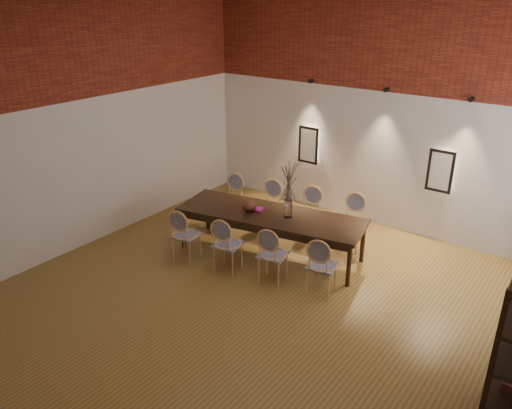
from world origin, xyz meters
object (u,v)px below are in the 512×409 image
Objects in this scene: chair_near_c at (273,254)px; bowl at (250,206)px; chair_far_c at (308,216)px; chair_near_a at (186,235)px; chair_near_b at (228,244)px; vase at (288,208)px; chair_far_b at (268,208)px; chair_far_a at (231,201)px; book at (256,209)px; chair_far_d at (351,224)px; dining_table at (270,234)px; chair_near_d at (322,265)px.

chair_near_c reaches higher than bowl.
bowl is (-0.57, -0.96, 0.37)m from chair_far_c.
bowl is at bearing 42.35° from chair_near_a.
chair_near_b is 1.12m from vase.
chair_far_c reaches higher than bowl.
chair_near_b is 1.00× the size of chair_far_b.
chair_near_c is 3.13× the size of vase.
chair_far_a is 1.00× the size of chair_far_b.
vase is at bearing 8.25° from book.
chair_far_d is at bearing 45.19° from chair_near_b.
chair_near_c is 1.09m from book.
chair_far_a and chair_far_d have the same top height.
dining_table is 0.87m from chair_far_c.
bowl is at bearing 135.75° from chair_near_c.
chair_far_c is at bearing 63.59° from dining_table.
chair_far_a is at bearing 0.00° from chair_far_b.
chair_near_d is at bearing -0.00° from chair_near_a.
bowl is at bearing 47.95° from chair_far_c.
chair_far_b is at bearing 0.00° from chair_far_c.
chair_far_c is 3.13× the size of vase.
chair_near_d is at bearing -30.86° from vase.
chair_far_d reaches higher than dining_table.
chair_near_a is 1.00× the size of chair_near_d.
bowl is at bearing -172.07° from dining_table.
chair_far_d is at bearing 33.87° from chair_near_a.
bowl is at bearing 133.95° from chair_far_a.
chair_near_a is 3.62× the size of book.
chair_far_c is at bearing 0.00° from chair_far_d.
chair_far_c is 3.92× the size of bowl.
chair_far_d is 1.76m from bowl.
dining_table is 1.39m from chair_far_a.
chair_near_d and chair_far_b have the same top height.
book is at bearing 47.97° from chair_far_c.
chair_near_b is 0.77m from chair_near_c.
chair_near_b is at bearing 45.19° from chair_far_d.
book is at bearing 42.86° from chair_near_a.
chair_far_a is (-1.82, 1.21, 0.00)m from chair_near_c.
chair_near_d reaches higher than book.
bowl is at bearing 28.59° from chair_far_d.
chair_far_c is at bearing 95.40° from vase.
chair_far_b is (-0.53, 0.68, 0.09)m from dining_table.
chair_near_b is at bearing 116.41° from chair_far_a.
chair_near_c and chair_near_d have the same top height.
vase reaches higher than chair_near_a.
chair_near_b is at bearing 180.00° from chair_near_d.
chair_near_b is at bearing -85.67° from book.
chair_near_c is at bearing 63.59° from chair_far_d.
bowl is at bearing -120.83° from book.
dining_table is at bearing 63.59° from chair_near_b.
chair_near_b is 1.54m from chair_near_d.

